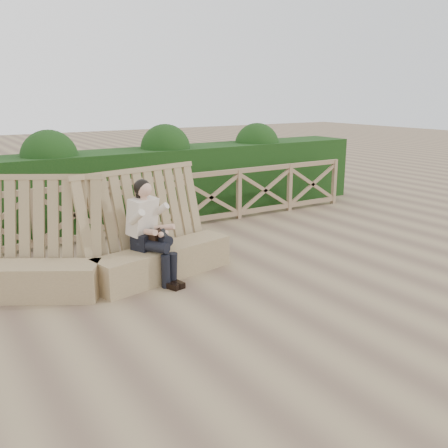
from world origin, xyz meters
TOP-DOWN VIEW (x-y plane):
  - ground at (0.00, 0.00)m, footprint 60.00×60.00m
  - bench at (-1.82, 1.40)m, footprint 4.22×1.83m
  - woman at (-1.05, 1.12)m, footprint 0.59×0.96m
  - guardrail at (0.00, 3.50)m, footprint 10.10×0.09m
  - hedge at (0.00, 4.70)m, footprint 12.00×1.20m

SIDE VIEW (x-z plane):
  - ground at x=0.00m, z-range 0.00..0.00m
  - bench at x=-1.82m, z-range -0.40..1.21m
  - guardrail at x=0.00m, z-range 0.00..1.10m
  - hedge at x=0.00m, z-range 0.00..1.50m
  - woman at x=-1.05m, z-range 0.05..1.55m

